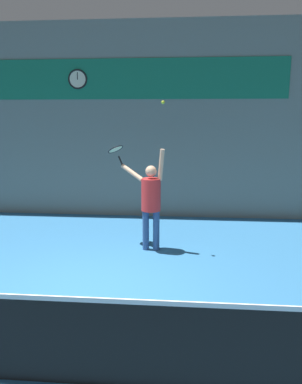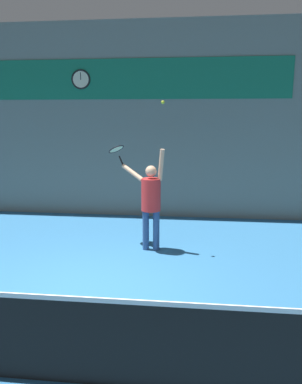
{
  "view_description": "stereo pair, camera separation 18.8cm",
  "coord_description": "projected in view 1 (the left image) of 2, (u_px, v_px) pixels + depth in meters",
  "views": [
    {
      "loc": [
        1.39,
        -4.94,
        2.67
      ],
      "look_at": [
        0.76,
        2.22,
        1.19
      ],
      "focal_mm": 35.0,
      "sensor_mm": 36.0,
      "label": 1
    },
    {
      "loc": [
        1.58,
        -4.92,
        2.67
      ],
      "look_at": [
        0.76,
        2.22,
        1.19
      ],
      "focal_mm": 35.0,
      "sensor_mm": 36.0,
      "label": 2
    }
  ],
  "objects": [
    {
      "name": "ground_plane",
      "position": [
        86.0,
        301.0,
        5.48
      ],
      "size": [
        18.0,
        18.0,
        0.0
      ],
      "primitive_type": "plane",
      "color": "teal"
    },
    {
      "name": "sponsor_banner",
      "position": [
        130.0,
        79.0,
        9.43
      ],
      "size": [
        7.87,
        0.02,
        1.0
      ],
      "color": "#146B4C"
    },
    {
      "name": "tennis_ball",
      "position": [
        163.0,
        102.0,
        6.92
      ],
      "size": [
        0.07,
        0.07,
        0.07
      ],
      "color": "#CCDB2D"
    },
    {
      "name": "tennis_racket",
      "position": [
        116.0,
        150.0,
        7.7
      ],
      "size": [
        0.44,
        0.45,
        0.43
      ],
      "color": "black"
    },
    {
      "name": "back_wall",
      "position": [
        131.0,
        122.0,
        9.71
      ],
      "size": [
        18.0,
        0.1,
        5.0
      ],
      "color": "slate",
      "rests_on": "ground_plane"
    },
    {
      "name": "scoreboard_clock",
      "position": [
        78.0,
        79.0,
        9.53
      ],
      "size": [
        0.5,
        0.05,
        0.5
      ],
      "color": "beige"
    },
    {
      "name": "court_net",
      "position": [
        40.0,
        338.0,
        3.72
      ],
      "size": [
        6.46,
        0.07,
        1.06
      ],
      "color": "#333333",
      "rests_on": "ground_plane"
    },
    {
      "name": "tennis_player",
      "position": [
        151.0,
        198.0,
        7.37
      ],
      "size": [
        0.94,
        0.6,
        2.04
      ],
      "color": "#2D4C7F",
      "rests_on": "ground_plane"
    }
  ]
}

